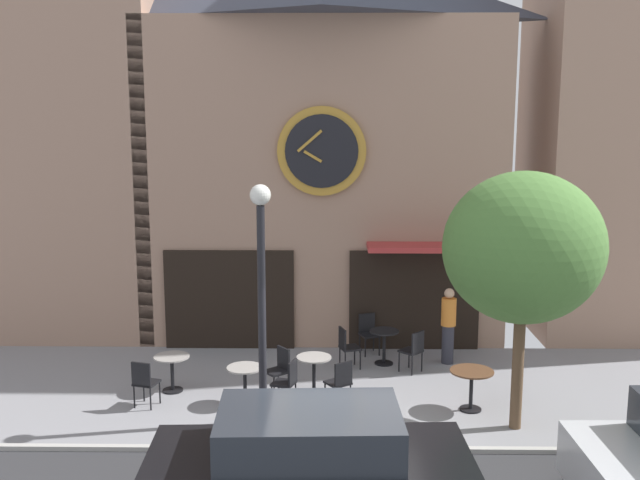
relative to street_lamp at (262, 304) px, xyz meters
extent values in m
cube|color=gray|center=(1.44, 1.49, -2.17)|extent=(26.23, 5.32, 0.05)
cube|color=#A8A5A0|center=(1.44, -1.15, -2.10)|extent=(26.23, 0.12, 0.08)
cube|color=#9E7A66|center=(0.98, 5.47, 1.61)|extent=(8.48, 2.64, 7.50)
cylinder|color=#B7842D|center=(0.98, 4.10, 2.41)|extent=(1.98, 0.10, 1.98)
cylinder|color=black|center=(0.98, 4.04, 2.41)|extent=(1.62, 0.04, 1.62)
cube|color=#B7842D|center=(0.79, 4.00, 2.29)|extent=(0.41, 0.03, 0.28)
cube|color=#B7842D|center=(0.72, 4.00, 2.63)|extent=(0.56, 0.03, 0.50)
cube|color=black|center=(-1.14, 4.12, -0.99)|extent=(2.97, 0.10, 2.30)
cube|color=black|center=(3.10, 4.12, -0.99)|extent=(2.97, 0.10, 2.30)
cube|color=#B23333|center=(3.36, 3.81, 0.31)|extent=(2.71, 0.90, 0.12)
cube|color=#9E7A66|center=(-6.34, 6.05, 5.37)|extent=(6.84, 3.78, 15.03)
cylinder|color=black|center=(0.00, 0.00, -1.96)|extent=(0.32, 0.32, 0.36)
cylinder|color=black|center=(0.00, 0.00, -0.21)|extent=(0.14, 0.14, 3.86)
sphere|color=white|center=(0.00, 0.00, 1.90)|extent=(0.36, 0.36, 0.36)
cylinder|color=brown|center=(4.40, -0.19, -1.02)|extent=(0.20, 0.20, 2.24)
ellipsoid|color=#4C7A38|center=(4.40, -0.19, 1.04)|extent=(2.69, 2.42, 2.56)
cylinder|color=black|center=(-1.91, 1.42, -1.79)|extent=(0.07, 0.07, 0.70)
cylinder|color=black|center=(-1.91, 1.42, -2.13)|extent=(0.40, 0.40, 0.03)
cylinder|color=gray|center=(-1.91, 1.42, -1.44)|extent=(0.69, 0.69, 0.03)
cylinder|color=black|center=(-0.41, 0.78, -1.78)|extent=(0.07, 0.07, 0.72)
cylinder|color=black|center=(-0.41, 0.78, -2.13)|extent=(0.40, 0.40, 0.03)
cylinder|color=gray|center=(-0.41, 0.78, -1.43)|extent=(0.67, 0.67, 0.03)
cylinder|color=black|center=(0.87, 1.28, -1.77)|extent=(0.07, 0.07, 0.75)
cylinder|color=black|center=(0.87, 1.28, -2.13)|extent=(0.40, 0.40, 0.03)
cylinder|color=gray|center=(0.87, 1.28, -1.39)|extent=(0.67, 0.67, 0.03)
cylinder|color=black|center=(2.35, 3.06, -1.77)|extent=(0.07, 0.07, 0.74)
cylinder|color=black|center=(2.35, 3.06, -2.13)|extent=(0.40, 0.40, 0.03)
cylinder|color=black|center=(2.35, 3.06, -1.41)|extent=(0.64, 0.64, 0.03)
cylinder|color=black|center=(3.77, 0.57, -1.77)|extent=(0.07, 0.07, 0.74)
cylinder|color=black|center=(3.77, 0.57, -2.13)|extent=(0.40, 0.40, 0.03)
cylinder|color=brown|center=(3.77, 0.57, -1.40)|extent=(0.80, 0.80, 0.03)
cube|color=black|center=(2.87, 2.59, -1.69)|extent=(0.57, 0.57, 0.04)
cube|color=black|center=(3.00, 2.46, -1.47)|extent=(0.29, 0.30, 0.45)
cylinder|color=black|center=(2.87, 2.83, -1.92)|extent=(0.03, 0.03, 0.45)
cylinder|color=black|center=(2.63, 2.58, -1.92)|extent=(0.03, 0.03, 0.45)
cylinder|color=black|center=(3.11, 2.59, -1.92)|extent=(0.03, 0.03, 0.45)
cylinder|color=black|center=(2.88, 2.35, -1.92)|extent=(0.03, 0.03, 0.45)
cube|color=black|center=(0.13, 1.31, -1.69)|extent=(0.56, 0.56, 0.04)
cube|color=black|center=(0.27, 1.42, -1.47)|extent=(0.27, 0.32, 0.45)
cylinder|color=black|center=(-0.11, 1.33, -1.92)|extent=(0.03, 0.03, 0.45)
cylinder|color=black|center=(0.11, 1.07, -1.92)|extent=(0.03, 0.03, 0.45)
cylinder|color=black|center=(0.16, 1.54, -1.92)|extent=(0.03, 0.03, 0.45)
cylinder|color=black|center=(0.37, 1.28, -1.92)|extent=(0.03, 0.03, 0.45)
cube|color=black|center=(1.60, 2.78, -1.69)|extent=(0.51, 0.51, 0.04)
cube|color=black|center=(1.43, 2.72, -1.47)|extent=(0.16, 0.37, 0.45)
cylinder|color=black|center=(1.82, 2.67, -1.92)|extent=(0.03, 0.03, 0.45)
cylinder|color=black|center=(1.71, 2.99, -1.92)|extent=(0.03, 0.03, 0.45)
cylinder|color=black|center=(1.50, 2.56, -1.92)|extent=(0.03, 0.03, 0.45)
cylinder|color=black|center=(1.39, 2.88, -1.92)|extent=(0.03, 0.03, 0.45)
cube|color=black|center=(-2.23, 0.69, -1.69)|extent=(0.50, 0.50, 0.04)
cube|color=black|center=(-2.28, 0.51, -1.47)|extent=(0.38, 0.15, 0.45)
cylinder|color=black|center=(-2.02, 0.80, -1.92)|extent=(0.03, 0.03, 0.45)
cylinder|color=black|center=(-2.34, 0.90, -1.92)|extent=(0.03, 0.03, 0.45)
cylinder|color=black|center=(-2.11, 0.47, -1.92)|extent=(0.03, 0.03, 0.45)
cylinder|color=black|center=(-2.44, 0.57, -1.92)|extent=(0.03, 0.03, 0.45)
cube|color=black|center=(0.32, 0.70, -1.69)|extent=(0.51, 0.51, 0.04)
cube|color=black|center=(0.49, 0.64, -1.47)|extent=(0.16, 0.37, 0.45)
cylinder|color=black|center=(0.21, 0.92, -1.92)|extent=(0.03, 0.03, 0.45)
cylinder|color=black|center=(0.10, 0.59, -1.92)|extent=(0.03, 0.03, 0.45)
cylinder|color=black|center=(0.54, 0.81, -1.92)|extent=(0.03, 0.03, 0.45)
cylinder|color=black|center=(0.43, 0.49, -1.92)|extent=(0.03, 0.03, 0.45)
cube|color=black|center=(1.32, 0.73, -1.69)|extent=(0.56, 0.56, 0.04)
cube|color=black|center=(1.42, 0.59, -1.47)|extent=(0.34, 0.25, 0.45)
cylinder|color=black|center=(1.36, 0.97, -1.92)|extent=(0.03, 0.03, 0.45)
cylinder|color=black|center=(1.09, 0.78, -1.92)|extent=(0.03, 0.03, 0.45)
cylinder|color=black|center=(1.56, 0.69, -1.92)|extent=(0.03, 0.03, 0.45)
cylinder|color=black|center=(1.28, 0.50, -1.92)|extent=(0.03, 0.03, 0.45)
cube|color=black|center=(2.07, 3.71, -1.69)|extent=(0.51, 0.51, 0.04)
cube|color=black|center=(2.01, 3.88, -1.47)|extent=(0.37, 0.16, 0.45)
cylinder|color=black|center=(1.96, 3.49, -1.92)|extent=(0.03, 0.03, 0.45)
cylinder|color=black|center=(2.29, 3.60, -1.92)|extent=(0.03, 0.03, 0.45)
cylinder|color=black|center=(1.85, 3.81, -1.92)|extent=(0.03, 0.03, 0.45)
cylinder|color=black|center=(2.17, 3.92, -1.92)|extent=(0.03, 0.03, 0.45)
cylinder|color=#2D2D38|center=(3.74, 3.14, -1.72)|extent=(0.36, 0.36, 0.85)
cylinder|color=orange|center=(3.74, 3.14, -0.99)|extent=(0.45, 0.45, 0.60)
sphere|color=tan|center=(3.74, 3.14, -0.58)|extent=(0.22, 0.22, 0.22)
cube|color=black|center=(0.90, -3.14, -1.55)|extent=(4.37, 1.97, 0.75)
cube|color=#262B33|center=(0.90, -3.14, -0.89)|extent=(2.47, 1.68, 0.60)
cylinder|color=black|center=(2.28, -2.19, -1.82)|extent=(0.65, 0.24, 0.64)
cylinder|color=black|center=(-0.55, -2.30, -1.82)|extent=(0.65, 0.24, 0.64)
cylinder|color=black|center=(5.25, -2.07, -1.82)|extent=(0.64, 0.23, 0.64)
camera|label=1|loc=(1.17, -12.28, 3.29)|focal=41.38mm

